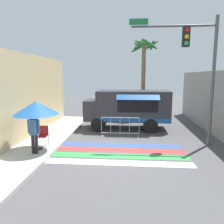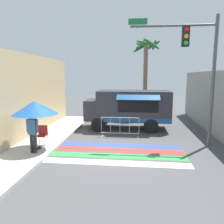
{
  "view_description": "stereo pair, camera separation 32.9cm",
  "coord_description": "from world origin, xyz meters",
  "px_view_note": "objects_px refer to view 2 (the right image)",
  "views": [
    {
      "loc": [
        0.64,
        -9.43,
        3.42
      ],
      "look_at": [
        -0.4,
        2.99,
        1.38
      ],
      "focal_mm": 35.0,
      "sensor_mm": 36.0,
      "label": 1
    },
    {
      "loc": [
        0.97,
        -9.4,
        3.42
      ],
      "look_at": [
        -0.4,
        2.99,
        1.38
      ],
      "focal_mm": 35.0,
      "sensor_mm": 36.0,
      "label": 2
    }
  ],
  "objects_px": {
    "patio_umbrella": "(35,108)",
    "palm_tree": "(146,62)",
    "folding_chair": "(42,133)",
    "vendor_person": "(32,130)",
    "food_truck": "(127,106)",
    "traffic_signal_pole": "(197,60)",
    "barricade_front": "(120,127)"
  },
  "relations": [
    {
      "from": "food_truck",
      "to": "vendor_person",
      "type": "relative_size",
      "value": 3.07
    },
    {
      "from": "barricade_front",
      "to": "palm_tree",
      "type": "distance_m",
      "value": 7.61
    },
    {
      "from": "patio_umbrella",
      "to": "vendor_person",
      "type": "height_order",
      "value": "patio_umbrella"
    },
    {
      "from": "food_truck",
      "to": "folding_chair",
      "type": "distance_m",
      "value": 5.89
    },
    {
      "from": "folding_chair",
      "to": "vendor_person",
      "type": "bearing_deg",
      "value": -83.5
    },
    {
      "from": "traffic_signal_pole",
      "to": "patio_umbrella",
      "type": "distance_m",
      "value": 7.84
    },
    {
      "from": "palm_tree",
      "to": "folding_chair",
      "type": "bearing_deg",
      "value": -121.12
    },
    {
      "from": "patio_umbrella",
      "to": "barricade_front",
      "type": "bearing_deg",
      "value": 39.12
    },
    {
      "from": "food_truck",
      "to": "barricade_front",
      "type": "relative_size",
      "value": 2.48
    },
    {
      "from": "traffic_signal_pole",
      "to": "folding_chair",
      "type": "relative_size",
      "value": 6.54
    },
    {
      "from": "folding_chair",
      "to": "barricade_front",
      "type": "bearing_deg",
      "value": 35.85
    },
    {
      "from": "food_truck",
      "to": "barricade_front",
      "type": "distance_m",
      "value": 2.2
    },
    {
      "from": "traffic_signal_pole",
      "to": "vendor_person",
      "type": "xyz_separation_m",
      "value": [
        -7.24,
        -2.25,
        -3.05
      ]
    },
    {
      "from": "folding_chair",
      "to": "palm_tree",
      "type": "bearing_deg",
      "value": 61.35
    },
    {
      "from": "food_truck",
      "to": "traffic_signal_pole",
      "type": "height_order",
      "value": "traffic_signal_pole"
    },
    {
      "from": "barricade_front",
      "to": "patio_umbrella",
      "type": "bearing_deg",
      "value": -140.88
    },
    {
      "from": "traffic_signal_pole",
      "to": "patio_umbrella",
      "type": "relative_size",
      "value": 2.81
    },
    {
      "from": "barricade_front",
      "to": "palm_tree",
      "type": "bearing_deg",
      "value": 75.47
    },
    {
      "from": "food_truck",
      "to": "patio_umbrella",
      "type": "bearing_deg",
      "value": -128.61
    },
    {
      "from": "folding_chair",
      "to": "palm_tree",
      "type": "xyz_separation_m",
      "value": [
        5.21,
        8.63,
        3.86
      ]
    },
    {
      "from": "food_truck",
      "to": "patio_umbrella",
      "type": "distance_m",
      "value": 6.3
    },
    {
      "from": "traffic_signal_pole",
      "to": "vendor_person",
      "type": "relative_size",
      "value": 3.53
    },
    {
      "from": "traffic_signal_pole",
      "to": "folding_chair",
      "type": "height_order",
      "value": "traffic_signal_pole"
    },
    {
      "from": "food_truck",
      "to": "vendor_person",
      "type": "bearing_deg",
      "value": -125.13
    },
    {
      "from": "traffic_signal_pole",
      "to": "palm_tree",
      "type": "bearing_deg",
      "value": 105.77
    },
    {
      "from": "food_truck",
      "to": "traffic_signal_pole",
      "type": "xyz_separation_m",
      "value": [
        3.42,
        -3.19,
        2.71
      ]
    },
    {
      "from": "traffic_signal_pole",
      "to": "vendor_person",
      "type": "distance_m",
      "value": 8.17
    },
    {
      "from": "folding_chair",
      "to": "vendor_person",
      "type": "relative_size",
      "value": 0.54
    },
    {
      "from": "patio_umbrella",
      "to": "folding_chair",
      "type": "xyz_separation_m",
      "value": [
        0.02,
        0.57,
        -1.33
      ]
    },
    {
      "from": "vendor_person",
      "to": "palm_tree",
      "type": "distance_m",
      "value": 11.51
    },
    {
      "from": "traffic_signal_pole",
      "to": "food_truck",
      "type": "bearing_deg",
      "value": 137.0
    },
    {
      "from": "patio_umbrella",
      "to": "palm_tree",
      "type": "distance_m",
      "value": 10.87
    }
  ]
}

